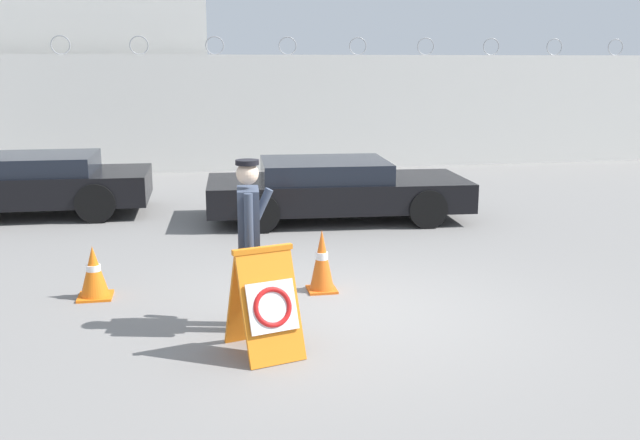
# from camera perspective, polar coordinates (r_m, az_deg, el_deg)

# --- Properties ---
(ground_plane) EXTENTS (90.00, 90.00, 0.00)m
(ground_plane) POSITION_cam_1_polar(r_m,az_deg,el_deg) (8.14, 2.20, -7.31)
(ground_plane) COLOR gray
(perimeter_wall) EXTENTS (36.00, 0.30, 3.42)m
(perimeter_wall) POSITION_cam_1_polar(r_m,az_deg,el_deg) (18.74, -5.39, 8.53)
(perimeter_wall) COLOR silver
(perimeter_wall) RESTS_ON ground_plane
(building_block) EXTENTS (8.48, 7.62, 4.83)m
(building_block) POSITION_cam_1_polar(r_m,az_deg,el_deg) (23.84, -19.66, 10.94)
(building_block) COLOR silver
(building_block) RESTS_ON ground_plane
(barricade_sign) EXTENTS (0.75, 0.88, 1.06)m
(barricade_sign) POSITION_cam_1_polar(r_m,az_deg,el_deg) (6.87, -4.40, -6.50)
(barricade_sign) COLOR orange
(barricade_sign) RESTS_ON ground_plane
(security_guard) EXTENTS (0.42, 0.63, 1.79)m
(security_guard) POSITION_cam_1_polar(r_m,az_deg,el_deg) (7.39, -5.69, -1.25)
(security_guard) COLOR #514C42
(security_guard) RESTS_ON ground_plane
(traffic_cone_near) EXTENTS (0.35, 0.35, 0.77)m
(traffic_cone_near) POSITION_cam_1_polar(r_m,az_deg,el_deg) (8.73, 0.15, -3.28)
(traffic_cone_near) COLOR orange
(traffic_cone_near) RESTS_ON ground_plane
(traffic_cone_mid) EXTENTS (0.40, 0.40, 0.64)m
(traffic_cone_mid) POSITION_cam_1_polar(r_m,az_deg,el_deg) (8.91, -17.65, -4.01)
(traffic_cone_mid) COLOR orange
(traffic_cone_mid) RESTS_ON ground_plane
(parked_car_front_coupe) EXTENTS (4.59, 2.06, 1.11)m
(parked_car_front_coupe) POSITION_cam_1_polar(r_m,az_deg,el_deg) (14.17, -22.57, 2.72)
(parked_car_front_coupe) COLOR black
(parked_car_front_coupe) RESTS_ON ground_plane
(parked_car_rear_sedan) EXTENTS (4.69, 2.24, 1.07)m
(parked_car_rear_sedan) POSITION_cam_1_polar(r_m,az_deg,el_deg) (12.75, 1.15, 2.57)
(parked_car_rear_sedan) COLOR black
(parked_car_rear_sedan) RESTS_ON ground_plane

